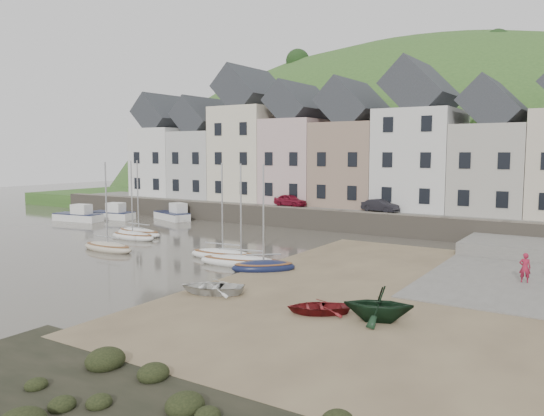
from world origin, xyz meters
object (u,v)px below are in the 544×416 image
Objects in this scene: car_left at (290,200)px; rowboat_white at (212,287)px; rowboat_green at (378,304)px; sailboat_0 at (139,232)px; person_red at (525,268)px; rowboat_red at (318,307)px; car_right at (380,206)px.

rowboat_white is at bearing -145.50° from car_left.
rowboat_white is 8.30m from rowboat_green.
person_red is at bearing -2.02° from sailboat_0.
rowboat_green is 0.80× the size of car_left.
car_left is (-15.78, 24.53, 1.85)m from rowboat_red.
rowboat_red is 29.22m from car_left.
sailboat_0 reaches higher than rowboat_white.
sailboat_0 is 2.43× the size of rowboat_red.
person_red is (28.84, -1.02, 0.63)m from sailboat_0.
car_left is (-18.30, 24.17, 1.40)m from rowboat_green.
sailboat_0 reaches higher than rowboat_red.
car_left is (-22.36, 14.30, 1.29)m from person_red.
sailboat_0 is 24.94m from rowboat_red.
sailboat_0 reaches higher than car_left.
rowboat_white is at bearing -108.65° from rowboat_green.
car_left reaches higher than rowboat_white.
sailboat_0 is 14.91m from car_left.
car_right is at bearing -179.22° from rowboat_green.
person_red is (12.35, 10.09, 0.51)m from rowboat_white.
rowboat_red is 0.77× the size of car_left.
rowboat_white is 1.12× the size of rowboat_green.
rowboat_white is at bearing -33.96° from sailboat_0.
rowboat_green is at bearing -23.72° from sailboat_0.
rowboat_white is 1.99× the size of person_red.
rowboat_white is at bearing 29.66° from person_red.
rowboat_white is at bearing -125.30° from rowboat_red.
rowboat_green is at bearing 68.60° from rowboat_white.
sailboat_0 is 1.89× the size of car_right.
rowboat_green is at bearing -130.69° from car_left.
sailboat_0 is 19.89m from rowboat_white.
rowboat_green reaches higher than rowboat_red.
rowboat_green is 25.92m from car_right.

